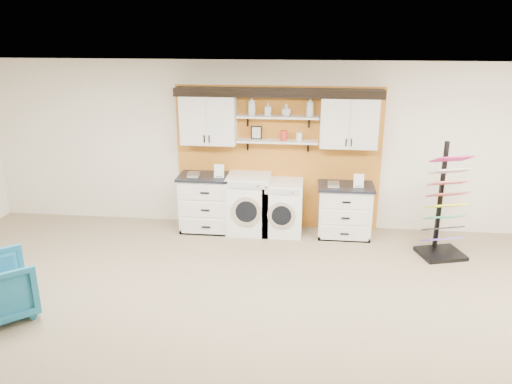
# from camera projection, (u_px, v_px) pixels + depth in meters

# --- Properties ---
(floor) EXTENTS (10.00, 10.00, 0.00)m
(floor) POSITION_uv_depth(u_px,v_px,m) (249.00, 373.00, 5.01)
(floor) COLOR gray
(floor) RESTS_ON ground
(ceiling) EXTENTS (10.00, 10.00, 0.00)m
(ceiling) POSITION_uv_depth(u_px,v_px,m) (247.00, 92.00, 4.12)
(ceiling) COLOR white
(ceiling) RESTS_ON wall_back
(wall_back) EXTENTS (10.00, 0.00, 10.00)m
(wall_back) POSITION_uv_depth(u_px,v_px,m) (278.00, 146.00, 8.33)
(wall_back) COLOR silver
(wall_back) RESTS_ON floor
(accent_panel) EXTENTS (3.40, 0.07, 2.40)m
(accent_panel) POSITION_uv_depth(u_px,v_px,m) (278.00, 158.00, 8.36)
(accent_panel) COLOR #BD7020
(accent_panel) RESTS_ON wall_back
(upper_cabinet_left) EXTENTS (0.90, 0.35, 0.84)m
(upper_cabinet_left) POSITION_uv_depth(u_px,v_px,m) (208.00, 119.00, 8.10)
(upper_cabinet_left) COLOR white
(upper_cabinet_left) RESTS_ON wall_back
(upper_cabinet_right) EXTENTS (0.90, 0.35, 0.84)m
(upper_cabinet_right) POSITION_uv_depth(u_px,v_px,m) (349.00, 121.00, 7.87)
(upper_cabinet_right) COLOR white
(upper_cabinet_right) RESTS_ON wall_back
(shelf_lower) EXTENTS (1.32, 0.28, 0.03)m
(shelf_lower) POSITION_uv_depth(u_px,v_px,m) (277.00, 141.00, 8.10)
(shelf_lower) COLOR white
(shelf_lower) RESTS_ON wall_back
(shelf_upper) EXTENTS (1.32, 0.28, 0.03)m
(shelf_upper) POSITION_uv_depth(u_px,v_px,m) (278.00, 117.00, 7.98)
(shelf_upper) COLOR white
(shelf_upper) RESTS_ON wall_back
(crown_molding) EXTENTS (3.30, 0.41, 0.13)m
(crown_molding) POSITION_uv_depth(u_px,v_px,m) (278.00, 92.00, 7.86)
(crown_molding) COLOR black
(crown_molding) RESTS_ON wall_back
(picture_frame) EXTENTS (0.18, 0.02, 0.22)m
(picture_frame) POSITION_uv_depth(u_px,v_px,m) (256.00, 133.00, 8.14)
(picture_frame) COLOR black
(picture_frame) RESTS_ON shelf_lower
(canister_red) EXTENTS (0.11, 0.11, 0.16)m
(canister_red) POSITION_uv_depth(u_px,v_px,m) (284.00, 136.00, 8.06)
(canister_red) COLOR red
(canister_red) RESTS_ON shelf_lower
(canister_cream) EXTENTS (0.10, 0.10, 0.14)m
(canister_cream) POSITION_uv_depth(u_px,v_px,m) (299.00, 137.00, 8.04)
(canister_cream) COLOR silver
(canister_cream) RESTS_ON shelf_lower
(base_cabinet_left) EXTENTS (0.98, 0.66, 0.96)m
(base_cabinet_left) POSITION_uv_depth(u_px,v_px,m) (209.00, 203.00, 8.41)
(base_cabinet_left) COLOR white
(base_cabinet_left) RESTS_ON floor
(base_cabinet_right) EXTENTS (0.89, 0.66, 0.88)m
(base_cabinet_right) POSITION_uv_depth(u_px,v_px,m) (344.00, 210.00, 8.18)
(base_cabinet_right) COLOR white
(base_cabinet_right) RESTS_ON floor
(washer) EXTENTS (0.70, 0.71, 0.98)m
(washer) POSITION_uv_depth(u_px,v_px,m) (249.00, 204.00, 8.33)
(washer) COLOR white
(washer) RESTS_ON floor
(dryer) EXTENTS (0.64, 0.71, 0.90)m
(dryer) POSITION_uv_depth(u_px,v_px,m) (283.00, 207.00, 8.28)
(dryer) COLOR white
(dryer) RESTS_ON floor
(sample_rack) EXTENTS (0.75, 0.68, 1.73)m
(sample_rack) POSITION_uv_depth(u_px,v_px,m) (443.00, 222.00, 7.43)
(sample_rack) COLOR black
(sample_rack) RESTS_ON floor
(soap_bottle_a) EXTENTS (0.13, 0.13, 0.32)m
(soap_bottle_a) POSITION_uv_depth(u_px,v_px,m) (252.00, 105.00, 7.96)
(soap_bottle_a) COLOR silver
(soap_bottle_a) RESTS_ON shelf_upper
(soap_bottle_b) EXTENTS (0.11, 0.11, 0.21)m
(soap_bottle_b) POSITION_uv_depth(u_px,v_px,m) (268.00, 109.00, 7.95)
(soap_bottle_b) COLOR silver
(soap_bottle_b) RESTS_ON shelf_upper
(soap_bottle_c) EXTENTS (0.17, 0.17, 0.19)m
(soap_bottle_c) POSITION_uv_depth(u_px,v_px,m) (286.00, 110.00, 7.93)
(soap_bottle_c) COLOR silver
(soap_bottle_c) RESTS_ON shelf_upper
(soap_bottle_d) EXTENTS (0.17, 0.17, 0.32)m
(soap_bottle_d) POSITION_uv_depth(u_px,v_px,m) (310.00, 106.00, 7.87)
(soap_bottle_d) COLOR silver
(soap_bottle_d) RESTS_ON shelf_upper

